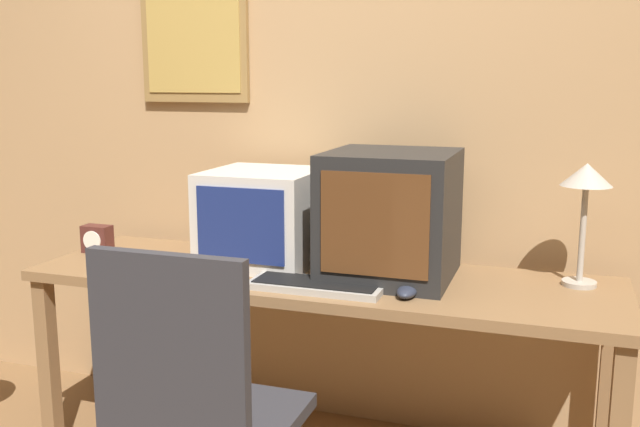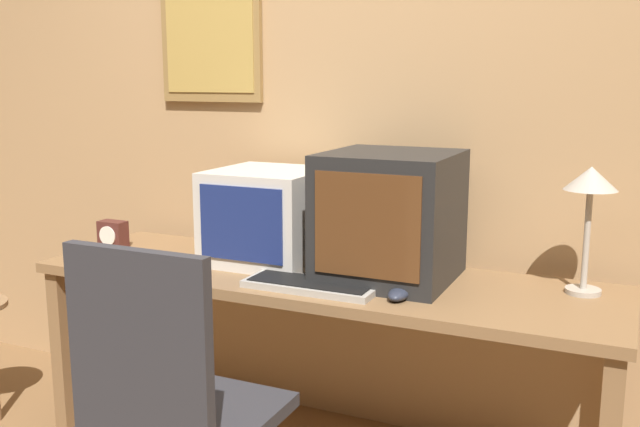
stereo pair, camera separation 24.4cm
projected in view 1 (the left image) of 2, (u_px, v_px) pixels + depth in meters
name	position (u px, v px, depth m)	size (l,w,h in m)	color
wall_back	(353.00, 100.00, 2.75)	(8.00, 0.08, 2.60)	tan
desk	(320.00, 295.00, 2.50)	(2.04, 0.60, 0.71)	olive
monitor_left	(264.00, 217.00, 2.62)	(0.39, 0.41, 0.34)	beige
monitor_right	(390.00, 215.00, 2.42)	(0.42, 0.45, 0.43)	black
keyboard_main	(317.00, 285.00, 2.31)	(0.44, 0.17, 0.03)	#A8A399
mouse_near_keyboard	(407.00, 291.00, 2.22)	(0.06, 0.12, 0.04)	#282D3D
desk_clock	(97.00, 239.00, 2.79)	(0.11, 0.07, 0.11)	#4C231E
desk_lamp	(586.00, 187.00, 2.29)	(0.16, 0.16, 0.41)	#B2A899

